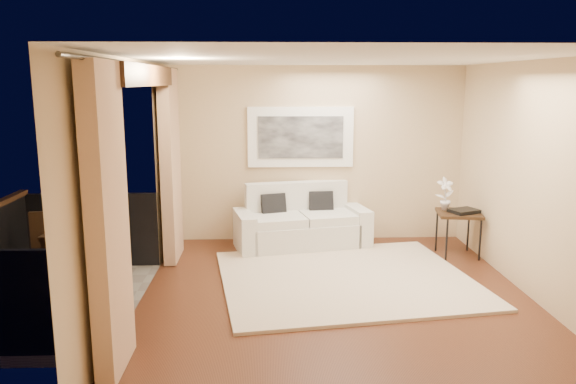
{
  "coord_description": "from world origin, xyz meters",
  "views": [
    {
      "loc": [
        -0.79,
        -6.11,
        2.46
      ],
      "look_at": [
        -0.52,
        1.01,
        1.05
      ],
      "focal_mm": 35.0,
      "sensor_mm": 36.0,
      "label": 1
    }
  ],
  "objects_px": {
    "balcony_chair_near": "(60,274)",
    "side_table": "(459,216)",
    "orchid": "(445,194)",
    "ice_bucket": "(72,219)",
    "bistro_table": "(80,237)",
    "sofa": "(301,225)",
    "balcony_chair_far": "(50,240)"
  },
  "relations": [
    {
      "from": "balcony_chair_near",
      "to": "orchid",
      "type": "bearing_deg",
      "value": 24.95
    },
    {
      "from": "sofa",
      "to": "balcony_chair_far",
      "type": "xyz_separation_m",
      "value": [
        -3.22,
        -1.36,
        0.19
      ]
    },
    {
      "from": "side_table",
      "to": "ice_bucket",
      "type": "bearing_deg",
      "value": -166.21
    },
    {
      "from": "bistro_table",
      "to": "balcony_chair_near",
      "type": "distance_m",
      "value": 0.75
    },
    {
      "from": "balcony_chair_near",
      "to": "balcony_chair_far",
      "type": "bearing_deg",
      "value": 114.28
    },
    {
      "from": "sofa",
      "to": "side_table",
      "type": "xyz_separation_m",
      "value": [
        2.21,
        -0.57,
        0.25
      ]
    },
    {
      "from": "side_table",
      "to": "ice_bucket",
      "type": "height_order",
      "value": "ice_bucket"
    },
    {
      "from": "ice_bucket",
      "to": "bistro_table",
      "type": "bearing_deg",
      "value": -40.4
    },
    {
      "from": "side_table",
      "to": "balcony_chair_near",
      "type": "relative_size",
      "value": 0.75
    },
    {
      "from": "bistro_table",
      "to": "balcony_chair_far",
      "type": "height_order",
      "value": "balcony_chair_far"
    },
    {
      "from": "balcony_chair_far",
      "to": "balcony_chair_near",
      "type": "relative_size",
      "value": 1.02
    },
    {
      "from": "balcony_chair_far",
      "to": "ice_bucket",
      "type": "xyz_separation_m",
      "value": [
        0.44,
        -0.43,
        0.37
      ]
    },
    {
      "from": "side_table",
      "to": "sofa",
      "type": "bearing_deg",
      "value": 165.64
    },
    {
      "from": "ice_bucket",
      "to": "balcony_chair_near",
      "type": "bearing_deg",
      "value": -81.23
    },
    {
      "from": "bistro_table",
      "to": "balcony_chair_near",
      "type": "bearing_deg",
      "value": -89.28
    },
    {
      "from": "side_table",
      "to": "balcony_chair_far",
      "type": "relative_size",
      "value": 0.74
    },
    {
      "from": "balcony_chair_near",
      "to": "bistro_table",
      "type": "bearing_deg",
      "value": 90.71
    },
    {
      "from": "orchid",
      "to": "balcony_chair_near",
      "type": "bearing_deg",
      "value": -155.03
    },
    {
      "from": "sofa",
      "to": "bistro_table",
      "type": "relative_size",
      "value": 2.66
    },
    {
      "from": "orchid",
      "to": "bistro_table",
      "type": "bearing_deg",
      "value": -162.74
    },
    {
      "from": "bistro_table",
      "to": "balcony_chair_near",
      "type": "height_order",
      "value": "balcony_chair_near"
    },
    {
      "from": "sofa",
      "to": "balcony_chair_far",
      "type": "distance_m",
      "value": 3.5
    },
    {
      "from": "side_table",
      "to": "bistro_table",
      "type": "height_order",
      "value": "bistro_table"
    },
    {
      "from": "side_table",
      "to": "balcony_chair_far",
      "type": "bearing_deg",
      "value": -171.66
    },
    {
      "from": "orchid",
      "to": "balcony_chair_far",
      "type": "distance_m",
      "value": 5.35
    },
    {
      "from": "orchid",
      "to": "bistro_table",
      "type": "relative_size",
      "value": 0.6
    },
    {
      "from": "balcony_chair_far",
      "to": "orchid",
      "type": "bearing_deg",
      "value": -177.19
    },
    {
      "from": "sofa",
      "to": "ice_bucket",
      "type": "relative_size",
      "value": 10.47
    },
    {
      "from": "balcony_chair_near",
      "to": "side_table",
      "type": "bearing_deg",
      "value": 22.85
    },
    {
      "from": "sofa",
      "to": "ice_bucket",
      "type": "xyz_separation_m",
      "value": [
        -2.78,
        -1.79,
        0.55
      ]
    },
    {
      "from": "orchid",
      "to": "balcony_chair_near",
      "type": "relative_size",
      "value": 0.54
    },
    {
      "from": "side_table",
      "to": "balcony_chair_near",
      "type": "xyz_separation_m",
      "value": [
        -4.86,
        -2.05,
        -0.07
      ]
    }
  ]
}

